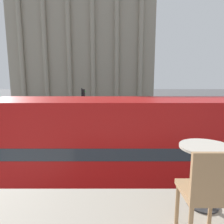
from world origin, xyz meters
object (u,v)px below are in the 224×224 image
traffic_light_near (67,123)px  pedestrian_white (73,117)px  cafe_chair_0 (208,191)px  double_decker_bus (118,145)px  car_navy (157,110)px  pedestrian_grey (166,103)px  plaza_building_left (86,44)px  traffic_light_mid (83,104)px  pedestrian_blue (109,116)px  cafe_dining_table (206,162)px  pedestrian_black (107,102)px

traffic_light_near → pedestrian_white: size_ratio=2.11×
cafe_chair_0 → double_decker_bus: bearing=100.4°
car_navy → pedestrian_grey: bearing=-48.5°
plaza_building_left → traffic_light_mid: (3.32, -27.90, -10.16)m
double_decker_bus → traffic_light_near: (-3.09, 4.57, -0.12)m
pedestrian_blue → car_navy: bearing=-14.9°
double_decker_bus → cafe_dining_table: size_ratio=13.86×
traffic_light_mid → pedestrian_blue: traffic_light_mid is taller
traffic_light_mid → plaza_building_left: bearing=96.8°
cafe_chair_0 → pedestrian_black: (-1.80, 34.42, -3.06)m
pedestrian_white → pedestrian_blue: size_ratio=0.89×
pedestrian_white → traffic_light_mid: bearing=-91.9°
pedestrian_grey → pedestrian_white: 17.72m
pedestrian_white → pedestrian_blue: 4.08m
cafe_dining_table → pedestrian_white: bearing=105.8°
cafe_dining_table → car_navy: bearing=78.4°
traffic_light_mid → pedestrian_grey: bearing=50.7°
double_decker_bus → pedestrian_black: double_decker_bus is taller
traffic_light_near → car_navy: size_ratio=0.81×
traffic_light_near → pedestrian_white: 9.44m
pedestrian_grey → traffic_light_near: bearing=11.0°
pedestrian_black → pedestrian_white: bearing=-10.6°
cafe_chair_0 → pedestrian_black: 34.60m
car_navy → pedestrian_blue: size_ratio=2.33×
plaza_building_left → pedestrian_blue: bearing=-77.3°
plaza_building_left → pedestrian_black: bearing=-64.3°
double_decker_bus → pedestrian_blue: (-0.54, 13.38, -1.30)m
plaza_building_left → traffic_light_mid: 29.88m
pedestrian_blue → pedestrian_grey: bearing=-9.2°
double_decker_bus → car_navy: (6.23, 20.51, -1.65)m
plaza_building_left → traffic_light_near: (3.18, -34.34, -10.63)m
cafe_chair_0 → traffic_light_near: 11.43m
cafe_dining_table → plaza_building_left: (-7.15, 44.44, 8.83)m
plaza_building_left → traffic_light_mid: plaza_building_left is taller
traffic_light_mid → pedestrian_white: traffic_light_mid is taller
cafe_dining_table → pedestrian_blue: bearing=94.3°
pedestrian_black → pedestrian_blue: 14.96m
car_navy → double_decker_bus: bearing=142.4°
cafe_dining_table → traffic_light_mid: bearing=103.0°
plaza_building_left → pedestrian_grey: 23.46m
double_decker_bus → traffic_light_mid: bearing=102.3°
cafe_dining_table → pedestrian_white: cafe_dining_table is taller
pedestrian_blue → pedestrian_black: bearing=31.1°
car_navy → traffic_light_near: bearing=129.0°
cafe_chair_0 → traffic_light_near: (-3.72, 10.66, -1.79)m
plaza_building_left → traffic_light_near: plaza_building_left is taller
pedestrian_black → traffic_light_mid: bearing=-3.2°
car_navy → pedestrian_black: bearing=22.7°
pedestrian_grey → pedestrian_blue: (-9.35, -12.01, 0.02)m
traffic_light_near → pedestrian_white: (-1.51, 9.22, -1.31)m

